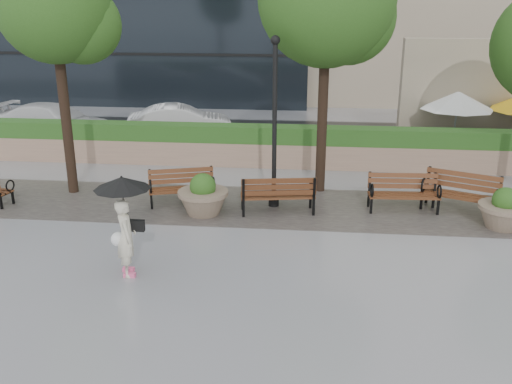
# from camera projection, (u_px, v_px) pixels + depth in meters

# --- Properties ---
(ground) EXTENTS (100.00, 100.00, 0.00)m
(ground) POSITION_uv_depth(u_px,v_px,m) (246.00, 253.00, 12.60)
(ground) COLOR gray
(ground) RESTS_ON ground
(cobble_strip) EXTENTS (28.00, 3.20, 0.01)m
(cobble_strip) POSITION_uv_depth(u_px,v_px,m) (259.00, 206.00, 15.42)
(cobble_strip) COLOR #383330
(cobble_strip) RESTS_ON ground
(hedge_wall) EXTENTS (24.00, 0.80, 1.35)m
(hedge_wall) POSITION_uv_depth(u_px,v_px,m) (271.00, 146.00, 18.98)
(hedge_wall) COLOR tan
(hedge_wall) RESTS_ON ground
(asphalt_street) EXTENTS (40.00, 7.00, 0.00)m
(asphalt_street) POSITION_uv_depth(u_px,v_px,m) (279.00, 138.00, 22.96)
(asphalt_street) COLOR black
(asphalt_street) RESTS_ON ground
(bench_1) EXTENTS (1.88, 1.19, 0.95)m
(bench_1) POSITION_uv_depth(u_px,v_px,m) (182.00, 194.00, 15.51)
(bench_1) COLOR brown
(bench_1) RESTS_ON ground
(bench_2) EXTENTS (2.00, 1.07, 1.02)m
(bench_2) POSITION_uv_depth(u_px,v_px,m) (278.00, 202.00, 14.86)
(bench_2) COLOR brown
(bench_2) RESTS_ON ground
(bench_3) EXTENTS (1.85, 0.81, 0.97)m
(bench_3) POSITION_uv_depth(u_px,v_px,m) (403.00, 201.00, 15.00)
(bench_3) COLOR brown
(bench_3) RESTS_ON ground
(bench_4) EXTENTS (2.05, 1.48, 1.03)m
(bench_4) POSITION_uv_depth(u_px,v_px,m) (459.00, 201.00, 14.90)
(bench_4) COLOR brown
(bench_4) RESTS_ON ground
(planter_left) EXTENTS (1.31, 1.31, 1.10)m
(planter_left) POSITION_uv_depth(u_px,v_px,m) (203.00, 198.00, 14.74)
(planter_left) COLOR #7F6B56
(planter_left) RESTS_ON ground
(planter_right) EXTENTS (1.23, 1.23, 1.03)m
(planter_right) POSITION_uv_depth(u_px,v_px,m) (504.00, 212.00, 13.85)
(planter_right) COLOR #7F6B56
(planter_right) RESTS_ON ground
(lamppost) EXTENTS (0.28, 0.28, 4.48)m
(lamppost) POSITION_uv_depth(u_px,v_px,m) (274.00, 134.00, 14.82)
(lamppost) COLOR black
(lamppost) RESTS_ON ground
(tree_0) EXTENTS (3.15, 3.00, 6.65)m
(tree_0) POSITION_uv_depth(u_px,v_px,m) (61.00, 12.00, 15.03)
(tree_0) COLOR black
(tree_0) RESTS_ON ground
(tree_1) EXTENTS (3.73, 3.68, 7.21)m
(tree_1) POSITION_uv_depth(u_px,v_px,m) (332.00, 3.00, 15.07)
(tree_1) COLOR black
(tree_1) RESTS_ON ground
(patio_umb_white) EXTENTS (2.50, 2.50, 2.30)m
(patio_umb_white) POSITION_uv_depth(u_px,v_px,m) (458.00, 101.00, 19.58)
(patio_umb_white) COLOR black
(patio_umb_white) RESTS_ON ground
(car_left) EXTENTS (5.17, 2.77, 1.42)m
(car_left) POSITION_uv_depth(u_px,v_px,m) (55.00, 122.00, 22.40)
(car_left) COLOR silver
(car_left) RESTS_ON ground
(car_right) EXTENTS (4.30, 2.31, 1.35)m
(car_right) POSITION_uv_depth(u_px,v_px,m) (181.00, 122.00, 22.68)
(car_right) COLOR silver
(car_right) RESTS_ON ground
(pedestrian) EXTENTS (1.12, 1.12, 2.05)m
(pedestrian) POSITION_uv_depth(u_px,v_px,m) (124.00, 216.00, 11.26)
(pedestrian) COLOR beige
(pedestrian) RESTS_ON ground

